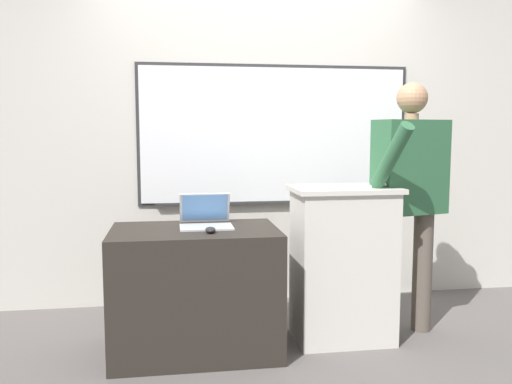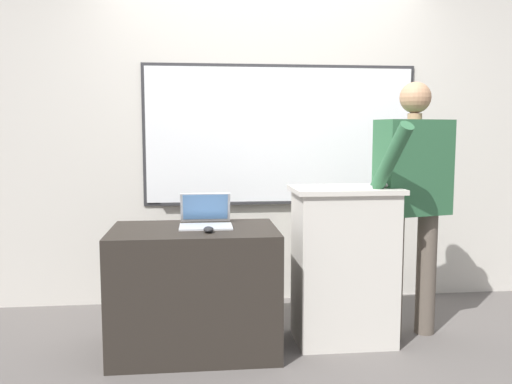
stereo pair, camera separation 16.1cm
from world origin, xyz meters
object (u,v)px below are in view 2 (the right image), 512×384
at_px(lectern_podium, 344,265).
at_px(wireless_keyboard, 347,187).
at_px(computer_mouse_by_keyboard, 386,185).
at_px(computer_mouse_by_laptop, 209,230).
at_px(side_desk, 195,289).
at_px(laptop, 206,216).
at_px(person_presenter, 413,191).

distance_m(lectern_podium, wireless_keyboard, 0.51).
height_order(wireless_keyboard, computer_mouse_by_keyboard, computer_mouse_by_keyboard).
bearing_deg(computer_mouse_by_laptop, side_desk, 121.71).
bearing_deg(computer_mouse_by_keyboard, laptop, 174.47).
bearing_deg(side_desk, wireless_keyboard, -0.94).
bearing_deg(wireless_keyboard, person_presenter, 11.25).
bearing_deg(computer_mouse_by_laptop, laptop, 93.03).
distance_m(laptop, wireless_keyboard, 0.90).
bearing_deg(person_presenter, computer_mouse_by_laptop, 175.30).
xyz_separation_m(side_desk, person_presenter, (1.41, 0.08, 0.59)).
relative_size(side_desk, computer_mouse_by_keyboard, 10.08).
distance_m(lectern_podium, side_desk, 0.96).
relative_size(side_desk, person_presenter, 0.61).
height_order(person_presenter, wireless_keyboard, person_presenter).
xyz_separation_m(lectern_podium, computer_mouse_by_laptop, (-0.86, -0.18, 0.28)).
relative_size(lectern_podium, computer_mouse_by_laptop, 9.98).
relative_size(person_presenter, computer_mouse_by_laptop, 16.60).
bearing_deg(wireless_keyboard, computer_mouse_by_laptop, -171.79).
distance_m(lectern_podium, computer_mouse_by_keyboard, 0.57).
relative_size(wireless_keyboard, computer_mouse_by_laptop, 3.97).
bearing_deg(person_presenter, wireless_keyboard, 177.27).
distance_m(person_presenter, laptop, 1.34).
height_order(person_presenter, computer_mouse_by_keyboard, person_presenter).
height_order(side_desk, computer_mouse_by_laptop, computer_mouse_by_laptop).
xyz_separation_m(lectern_podium, person_presenter, (0.46, 0.03, 0.47)).
relative_size(person_presenter, wireless_keyboard, 4.19).
distance_m(side_desk, computer_mouse_by_keyboard, 1.35).
bearing_deg(computer_mouse_by_keyboard, side_desk, -180.00).
bearing_deg(wireless_keyboard, side_desk, 179.06).
bearing_deg(lectern_podium, wireless_keyboard, -91.32).
bearing_deg(wireless_keyboard, laptop, 171.90).
bearing_deg(person_presenter, laptop, 164.60).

